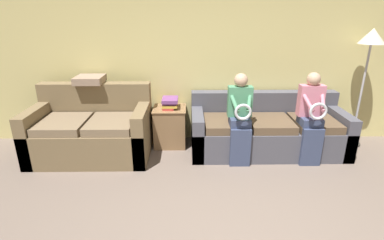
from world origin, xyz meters
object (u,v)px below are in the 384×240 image
(child_right_seated, at_px, (311,115))
(child_left_seated, at_px, (240,116))
(side_shelf, at_px, (170,126))
(throw_pillow, at_px, (90,80))
(floor_lamp, at_px, (371,46))
(couch_main, at_px, (267,131))
(book_stack, at_px, (170,103))
(couch_side, at_px, (92,132))

(child_right_seated, bearing_deg, child_left_seated, 179.98)
(side_shelf, bearing_deg, throw_pillow, 179.61)
(floor_lamp, distance_m, throw_pillow, 4.02)
(couch_main, xyz_separation_m, throw_pillow, (-2.59, 0.20, 0.73))
(child_left_seated, height_order, book_stack, child_left_seated)
(child_left_seated, xyz_separation_m, child_right_seated, (0.95, -0.00, 0.00))
(book_stack, xyz_separation_m, throw_pillow, (-1.15, 0.00, 0.36))
(side_shelf, bearing_deg, child_left_seated, -30.03)
(couch_side, xyz_separation_m, floor_lamp, (3.93, 0.29, 1.16))
(couch_side, relative_size, child_left_seated, 1.33)
(child_left_seated, height_order, side_shelf, child_left_seated)
(couch_side, xyz_separation_m, book_stack, (1.09, 0.33, 0.33))
(child_right_seated, distance_m, floor_lamp, 1.36)
(couch_main, height_order, side_shelf, couch_main)
(child_right_seated, bearing_deg, book_stack, 163.56)
(book_stack, distance_m, throw_pillow, 1.20)
(couch_main, xyz_separation_m, child_left_seated, (-0.47, -0.36, 0.36))
(couch_side, bearing_deg, throw_pillow, 99.38)
(couch_side, distance_m, floor_lamp, 4.11)
(child_left_seated, bearing_deg, couch_side, 173.46)
(child_left_seated, xyz_separation_m, floor_lamp, (1.87, 0.52, 0.84))
(couch_main, height_order, floor_lamp, floor_lamp)
(child_left_seated, distance_m, side_shelf, 1.18)
(couch_side, relative_size, side_shelf, 2.71)
(child_right_seated, height_order, book_stack, child_right_seated)
(couch_side, height_order, floor_lamp, floor_lamp)
(floor_lamp, relative_size, throw_pillow, 4.46)
(couch_side, bearing_deg, floor_lamp, 4.19)
(couch_side, bearing_deg, book_stack, 16.68)
(couch_side, height_order, child_right_seated, child_right_seated)
(floor_lamp, height_order, throw_pillow, floor_lamp)
(side_shelf, bearing_deg, couch_main, -7.76)
(floor_lamp, bearing_deg, book_stack, 179.20)
(floor_lamp, bearing_deg, couch_side, -175.81)
(side_shelf, height_order, throw_pillow, throw_pillow)
(couch_side, xyz_separation_m, child_left_seated, (2.06, -0.24, 0.32))
(couch_main, height_order, book_stack, couch_main)
(couch_main, bearing_deg, book_stack, 172.07)
(child_left_seated, bearing_deg, floor_lamp, 15.63)
(couch_side, relative_size, child_right_seated, 1.32)
(book_stack, bearing_deg, child_left_seated, -30.33)
(couch_main, bearing_deg, side_shelf, 172.24)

